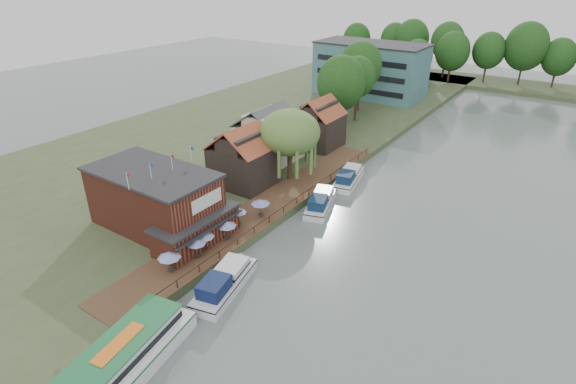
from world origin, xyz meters
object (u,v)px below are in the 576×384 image
Objects in this scene: umbrella_1 at (197,249)px; tour_boat at (115,366)px; cottage_a at (243,156)px; umbrella_0 at (170,263)px; umbrella_5 at (261,208)px; swan at (165,342)px; umbrella_4 at (238,217)px; pub at (166,203)px; willow at (290,146)px; cruiser_2 at (349,176)px; cruiser_0 at (224,280)px; cottage_c at (319,123)px; umbrella_3 at (227,231)px; cruiser_1 at (321,200)px; umbrella_2 at (204,242)px; cottage_b at (268,133)px; hotel_block at (370,69)px.

tour_boat is (5.58, -14.43, -0.59)m from umbrella_1.
umbrella_0 is (7.39, -20.65, -2.96)m from cottage_a.
umbrella_5 is at bearing 89.19° from umbrella_1.
umbrella_4 is at bearing 109.96° from swan.
pub is 20.36m from willow.
cottage_a is 3.62× the size of umbrella_4.
pub is at bearing -123.95° from cruiser_2.
willow reaches higher than cruiser_0.
umbrella_1 is 15.48m from tour_boat.
cottage_c is 3.58× the size of umbrella_0.
swan is (13.37, -26.95, -5.03)m from cottage_a.
cruiser_2 is at bearing 93.12° from swan.
umbrella_3 is 14.88m from cruiser_1.
umbrella_2 and umbrella_5 have the same top height.
cottage_b is 14.90m from cruiser_2.
pub is 1.29× the size of tour_boat.
hotel_block is 78.14m from umbrella_0.
cruiser_0 reaches higher than cruiser_2.
cottage_b is at bearing 99.09° from pub.
cottage_a is at bearing 169.51° from cruiser_1.
willow is at bearing -152.57° from cruiser_2.
umbrella_2 is (14.52, -71.86, -4.86)m from hotel_block.
hotel_block is 10.69× the size of umbrella_4.
umbrella_1 is 0.15× the size of tour_boat.
swan is at bearing -62.17° from umbrella_2.
umbrella_4 is 10.67m from cruiser_0.
cruiser_0 is 29.28m from cruiser_2.
cottage_a is at bearing 93.81° from pub.
hotel_block is 10.69× the size of umbrella_0.
cottage_a is 19.03m from cottage_c.
cruiser_1 is at bearing 7.57° from cottage_a.
cruiser_1 is 9.05m from cruiser_2.
cottage_c is 47.85m from swan.
umbrella_3 is (8.06, -12.78, -2.96)m from cottage_a.
cottage_c reaches higher than umbrella_5.
umbrella_0 is at bearing -91.50° from umbrella_2.
cottage_c is 39.63m from cruiser_0.
umbrella_1 is at bearing -109.21° from cruiser_2.
swan is at bearing -46.50° from umbrella_0.
cruiser_1 is at bearing 77.89° from umbrella_1.
cottage_a is at bearing -93.01° from cottage_c.
willow is at bearing -77.29° from hotel_block.
willow is at bearing 101.31° from umbrella_3.
tour_boat is at bearing -99.23° from cruiser_2.
umbrella_3 is at bearing -64.11° from cottage_b.
pub is at bearing -138.75° from umbrella_4.
umbrella_1 and umbrella_4 have the same top height.
swan is (5.32, -14.17, -2.07)m from umbrella_3.
willow is 18.55m from umbrella_3.
cruiser_2 is at bearing 81.83° from umbrella_2.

